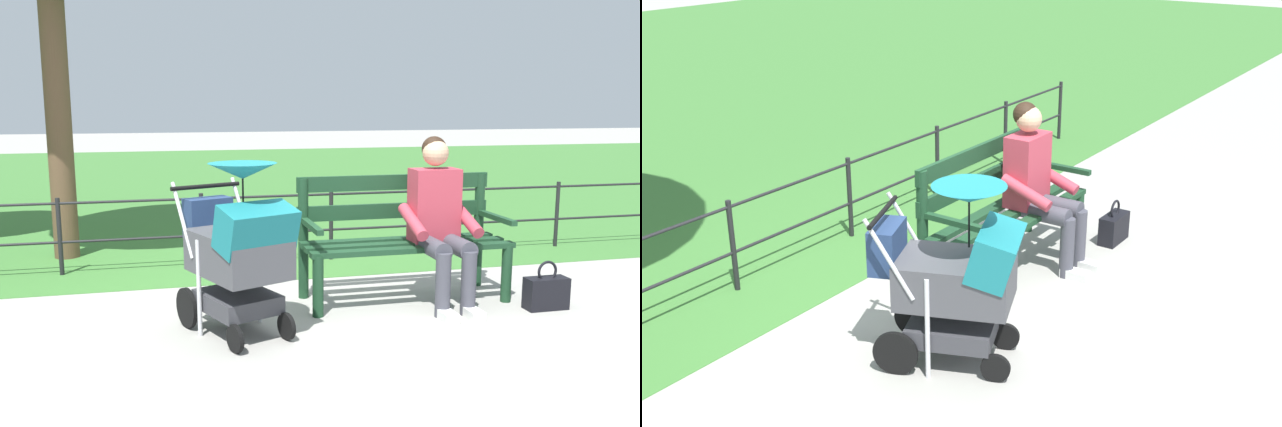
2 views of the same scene
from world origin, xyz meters
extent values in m
plane|color=#9E9B93|center=(0.00, 0.00, 0.00)|extent=(60.00, 60.00, 0.00)
cube|color=#3D7533|center=(0.00, -8.80, 0.00)|extent=(40.00, 16.00, 0.01)
cube|color=#193D23|center=(-0.84, -0.18, 0.45)|extent=(1.60, 0.11, 0.04)
cube|color=#193D23|center=(-0.84, 0.00, 0.45)|extent=(1.60, 0.11, 0.04)
cube|color=#193D23|center=(-0.84, 0.18, 0.45)|extent=(1.60, 0.11, 0.04)
cube|color=#193D23|center=(-0.84, -0.28, 0.67)|extent=(1.60, 0.04, 0.12)
cube|color=#193D23|center=(-0.84, -0.28, 0.90)|extent=(1.60, 0.04, 0.12)
cylinder|color=#193D23|center=(-1.59, 0.20, 0.23)|extent=(0.08, 0.08, 0.45)
cylinder|color=#193D23|center=(-1.59, -0.28, 0.47)|extent=(0.08, 0.08, 0.95)
cube|color=#193D23|center=(-1.59, 0.00, 0.63)|extent=(0.05, 0.56, 0.04)
cylinder|color=#193D23|center=(-0.09, 0.20, 0.23)|extent=(0.08, 0.08, 0.45)
cylinder|color=#193D23|center=(-0.09, -0.28, 0.47)|extent=(0.08, 0.08, 0.95)
cube|color=#193D23|center=(-0.09, 0.00, 0.63)|extent=(0.05, 0.56, 0.04)
cylinder|color=#42424C|center=(-1.16, 0.22, 0.47)|extent=(0.14, 0.40, 0.14)
cylinder|color=#42424C|center=(-0.96, 0.22, 0.47)|extent=(0.14, 0.40, 0.14)
cylinder|color=#42424C|center=(-1.16, 0.42, 0.24)|extent=(0.11, 0.11, 0.47)
cylinder|color=#42424C|center=(-0.96, 0.42, 0.24)|extent=(0.11, 0.11, 0.47)
cube|color=silver|center=(-1.16, 0.50, 0.04)|extent=(0.10, 0.22, 0.07)
cube|color=silver|center=(-0.96, 0.50, 0.04)|extent=(0.10, 0.22, 0.07)
cube|color=#B23847|center=(-1.06, 0.00, 0.75)|extent=(0.36, 0.22, 0.56)
cylinder|color=#B23847|center=(-1.28, 0.12, 0.65)|extent=(0.09, 0.43, 0.23)
cylinder|color=#B23847|center=(-0.84, 0.12, 0.65)|extent=(0.09, 0.43, 0.23)
sphere|color=tan|center=(-1.06, 0.00, 1.15)|extent=(0.20, 0.20, 0.20)
sphere|color=black|center=(-1.06, -0.03, 1.18)|extent=(0.19, 0.19, 0.19)
cylinder|color=black|center=(0.41, 0.04, 0.14)|extent=(0.14, 0.27, 0.28)
cylinder|color=black|center=(0.84, 0.21, 0.14)|extent=(0.14, 0.27, 0.28)
cylinder|color=black|center=(0.22, 0.61, 0.09)|extent=(0.10, 0.18, 0.18)
cylinder|color=black|center=(0.57, 0.75, 0.09)|extent=(0.10, 0.18, 0.18)
cube|color=#38383D|center=(0.51, 0.40, 0.22)|extent=(0.59, 0.64, 0.12)
cylinder|color=silver|center=(0.34, 0.22, 0.33)|extent=(0.03, 0.03, 0.65)
cylinder|color=silver|center=(0.76, 0.40, 0.33)|extent=(0.03, 0.03, 0.65)
cube|color=#47474C|center=(0.50, 0.42, 0.55)|extent=(0.69, 0.80, 0.28)
cube|color=#19727A|center=(0.41, 0.64, 0.75)|extent=(0.56, 0.47, 0.33)
cylinder|color=black|center=(0.67, 0.02, 0.95)|extent=(0.49, 0.23, 0.03)
cylinder|color=silver|center=(0.42, 0.02, 0.75)|extent=(0.14, 0.28, 0.49)
cylinder|color=silver|center=(0.85, 0.20, 0.75)|extent=(0.14, 0.28, 0.49)
cone|color=#19727A|center=(0.47, 0.50, 1.10)|extent=(0.58, 0.58, 0.10)
cylinder|color=black|center=(0.47, 0.50, 0.92)|extent=(0.01, 0.01, 0.30)
cube|color=navy|center=(0.67, 0.03, 0.73)|extent=(0.36, 0.27, 0.28)
cube|color=black|center=(-1.79, 0.43, 0.12)|extent=(0.32, 0.14, 0.24)
torus|color=black|center=(-1.79, 0.43, 0.29)|extent=(0.16, 0.02, 0.16)
cylinder|color=black|center=(-3.11, -1.46, 0.35)|extent=(0.04, 0.04, 0.70)
cylinder|color=black|center=(-1.87, -1.46, 0.35)|extent=(0.04, 0.04, 0.70)
cylinder|color=black|center=(-0.62, -1.46, 0.35)|extent=(0.04, 0.04, 0.70)
cylinder|color=black|center=(0.62, -1.46, 0.35)|extent=(0.04, 0.04, 0.70)
cylinder|color=black|center=(1.87, -1.46, 0.35)|extent=(0.04, 0.04, 0.70)
cylinder|color=black|center=(0.00, -1.46, 0.65)|extent=(8.72, 0.02, 0.02)
cylinder|color=black|center=(0.00, -1.46, 0.30)|extent=(8.72, 0.02, 0.02)
cylinder|color=brown|center=(1.91, -2.18, 1.46)|extent=(0.24, 0.24, 2.93)
camera|label=1|loc=(0.97, 4.60, 1.53)|focal=36.63mm
camera|label=2|loc=(4.02, 2.89, 2.63)|focal=44.68mm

